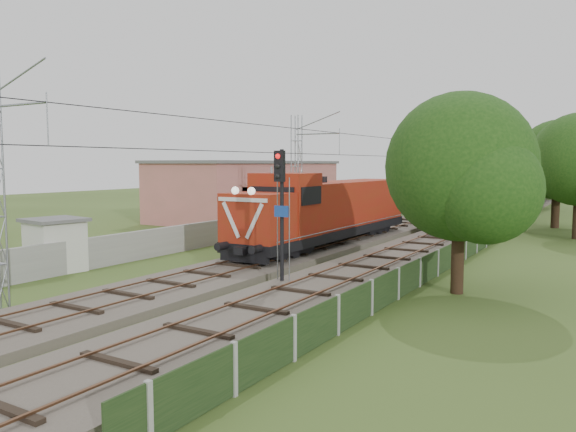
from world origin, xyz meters
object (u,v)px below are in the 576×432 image
Objects in this scene: locomotive at (327,210)px; relay_hut at (55,245)px; coach_rake at (553,178)px; signal_post at (281,193)px.

locomotive is 14.92m from relay_hut.
coach_rake is 44.57× the size of relay_hut.
signal_post is 11.30m from relay_hut.
locomotive is 6.34× the size of relay_hut.
relay_hut is at bearing -167.56° from signal_post.
locomotive reaches higher than relay_hut.
locomotive is 68.83m from coach_rake.
signal_post is at bearing -72.38° from locomotive.
coach_rake is (5.00, 68.65, 0.41)m from locomotive.
coach_rake is at bearing 88.81° from signal_post.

